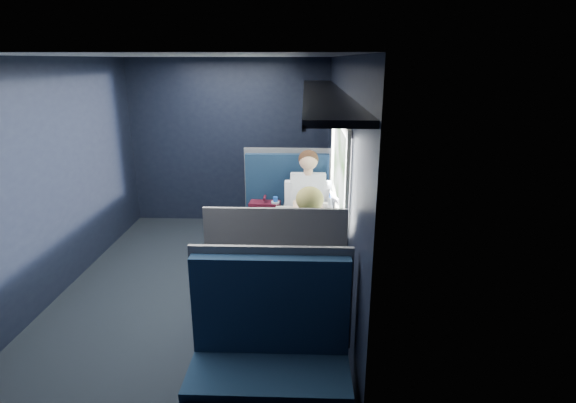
{
  "coord_description": "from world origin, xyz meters",
  "views": [
    {
      "loc": [
        1.05,
        -4.16,
        2.27
      ],
      "look_at": [
        0.9,
        0.0,
        0.95
      ],
      "focal_mm": 28.0,
      "sensor_mm": 36.0,
      "label": 1
    }
  ],
  "objects_px": {
    "table": "(301,229)",
    "seat_row_front": "(289,199)",
    "seat_bay_far": "(278,295)",
    "laptop": "(329,212)",
    "woman": "(309,253)",
    "cup": "(326,208)",
    "man": "(308,203)",
    "bottle_small": "(331,205)",
    "seat_bay_near": "(285,221)",
    "seat_row_back": "(270,370)"
  },
  "relations": [
    {
      "from": "laptop",
      "to": "seat_row_front",
      "type": "bearing_deg",
      "value": 105.09
    },
    {
      "from": "table",
      "to": "man",
      "type": "distance_m",
      "value": 0.7
    },
    {
      "from": "seat_row_back",
      "to": "bottle_small",
      "type": "relative_size",
      "value": 5.13
    },
    {
      "from": "laptop",
      "to": "cup",
      "type": "xyz_separation_m",
      "value": [
        -0.02,
        0.2,
        -0.02
      ]
    },
    {
      "from": "seat_bay_near",
      "to": "laptop",
      "type": "relative_size",
      "value": 3.2
    },
    {
      "from": "woman",
      "to": "seat_row_front",
      "type": "bearing_deg",
      "value": 95.7
    },
    {
      "from": "seat_bay_near",
      "to": "woman",
      "type": "bearing_deg",
      "value": -80.55
    },
    {
      "from": "woman",
      "to": "table",
      "type": "bearing_deg",
      "value": 95.45
    },
    {
      "from": "woman",
      "to": "seat_bay_far",
      "type": "bearing_deg",
      "value": -146.18
    },
    {
      "from": "table",
      "to": "laptop",
      "type": "height_order",
      "value": "laptop"
    },
    {
      "from": "seat_bay_far",
      "to": "seat_row_back",
      "type": "height_order",
      "value": "seat_bay_far"
    },
    {
      "from": "seat_bay_near",
      "to": "cup",
      "type": "xyz_separation_m",
      "value": [
        0.45,
        -0.56,
        0.37
      ]
    },
    {
      "from": "man",
      "to": "bottle_small",
      "type": "bearing_deg",
      "value": -63.88
    },
    {
      "from": "seat_row_back",
      "to": "bottle_small",
      "type": "bearing_deg",
      "value": 76.67
    },
    {
      "from": "seat_bay_far",
      "to": "seat_row_front",
      "type": "relative_size",
      "value": 1.09
    },
    {
      "from": "man",
      "to": "bottle_small",
      "type": "height_order",
      "value": "man"
    },
    {
      "from": "seat_row_back",
      "to": "laptop",
      "type": "relative_size",
      "value": 2.94
    },
    {
      "from": "seat_row_back",
      "to": "woman",
      "type": "distance_m",
      "value": 1.16
    },
    {
      "from": "seat_row_front",
      "to": "bottle_small",
      "type": "bearing_deg",
      "value": -72.97
    },
    {
      "from": "bottle_small",
      "to": "cup",
      "type": "relative_size",
      "value": 2.29
    },
    {
      "from": "laptop",
      "to": "bottle_small",
      "type": "bearing_deg",
      "value": 78.82
    },
    {
      "from": "table",
      "to": "seat_row_back",
      "type": "xyz_separation_m",
      "value": [
        -0.18,
        -1.8,
        -0.25
      ]
    },
    {
      "from": "laptop",
      "to": "seat_bay_near",
      "type": "bearing_deg",
      "value": 121.55
    },
    {
      "from": "seat_row_front",
      "to": "bottle_small",
      "type": "height_order",
      "value": "seat_row_front"
    },
    {
      "from": "seat_bay_far",
      "to": "bottle_small",
      "type": "relative_size",
      "value": 5.57
    },
    {
      "from": "laptop",
      "to": "cup",
      "type": "distance_m",
      "value": 0.21
    },
    {
      "from": "table",
      "to": "cup",
      "type": "height_order",
      "value": "cup"
    },
    {
      "from": "table",
      "to": "seat_row_back",
      "type": "bearing_deg",
      "value": -95.8
    },
    {
      "from": "seat_bay_far",
      "to": "cup",
      "type": "distance_m",
      "value": 1.32
    },
    {
      "from": "man",
      "to": "laptop",
      "type": "distance_m",
      "value": 0.63
    },
    {
      "from": "seat_row_front",
      "to": "cup",
      "type": "distance_m",
      "value": 1.6
    },
    {
      "from": "table",
      "to": "woman",
      "type": "height_order",
      "value": "woman"
    },
    {
      "from": "woman",
      "to": "cup",
      "type": "relative_size",
      "value": 13.38
    },
    {
      "from": "cup",
      "to": "laptop",
      "type": "bearing_deg",
      "value": -85.34
    },
    {
      "from": "seat_bay_near",
      "to": "bottle_small",
      "type": "relative_size",
      "value": 5.57
    },
    {
      "from": "seat_bay_near",
      "to": "seat_row_front",
      "type": "distance_m",
      "value": 0.93
    },
    {
      "from": "seat_bay_far",
      "to": "woman",
      "type": "bearing_deg",
      "value": 33.82
    },
    {
      "from": "table",
      "to": "seat_bay_far",
      "type": "relative_size",
      "value": 0.79
    },
    {
      "from": "seat_bay_far",
      "to": "laptop",
      "type": "xyz_separation_m",
      "value": [
        0.46,
        0.98,
        0.4
      ]
    },
    {
      "from": "table",
      "to": "seat_row_front",
      "type": "relative_size",
      "value": 0.86
    },
    {
      "from": "seat_bay_far",
      "to": "laptop",
      "type": "relative_size",
      "value": 3.2
    },
    {
      "from": "woman",
      "to": "bottle_small",
      "type": "height_order",
      "value": "woman"
    },
    {
      "from": "seat_row_back",
      "to": "woman",
      "type": "bearing_deg",
      "value": 77.07
    },
    {
      "from": "seat_row_front",
      "to": "laptop",
      "type": "height_order",
      "value": "seat_row_front"
    },
    {
      "from": "seat_bay_far",
      "to": "man",
      "type": "distance_m",
      "value": 1.62
    },
    {
      "from": "seat_bay_far",
      "to": "seat_row_front",
      "type": "xyz_separation_m",
      "value": [
        0.0,
        2.67,
        -0.0
      ]
    },
    {
      "from": "seat_bay_far",
      "to": "seat_row_back",
      "type": "xyz_separation_m",
      "value": [
        0.0,
        -0.92,
        -0.0
      ]
    },
    {
      "from": "seat_bay_near",
      "to": "man",
      "type": "height_order",
      "value": "man"
    },
    {
      "from": "seat_row_back",
      "to": "laptop",
      "type": "distance_m",
      "value": 2.0
    },
    {
      "from": "cup",
      "to": "seat_row_back",
      "type": "bearing_deg",
      "value": -101.77
    }
  ]
}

